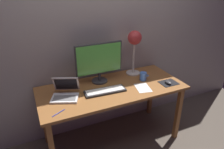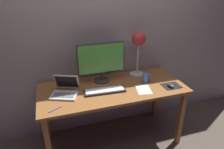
{
  "view_description": "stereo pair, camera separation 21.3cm",
  "coord_description": "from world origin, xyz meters",
  "px_view_note": "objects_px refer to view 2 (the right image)",
  "views": [
    {
      "loc": [
        -0.82,
        -1.81,
        1.83
      ],
      "look_at": [
        -0.02,
        -0.05,
        0.92
      ],
      "focal_mm": 32.91,
      "sensor_mm": 36.0,
      "label": 1
    },
    {
      "loc": [
        -0.62,
        -1.89,
        1.83
      ],
      "look_at": [
        -0.02,
        -0.05,
        0.92
      ],
      "focal_mm": 32.91,
      "sensor_mm": 36.0,
      "label": 2
    }
  ],
  "objects_px": {
    "monitor": "(101,60)",
    "mouse": "(171,85)",
    "desk_lamp": "(139,43)",
    "coffee_mug": "(146,78)",
    "pen": "(55,109)",
    "laptop": "(65,89)",
    "keyboard_main": "(105,91)"
  },
  "relations": [
    {
      "from": "keyboard_main",
      "to": "coffee_mug",
      "type": "distance_m",
      "value": 0.52
    },
    {
      "from": "laptop",
      "to": "pen",
      "type": "relative_size",
      "value": 2.42
    },
    {
      "from": "keyboard_main",
      "to": "mouse",
      "type": "height_order",
      "value": "mouse"
    },
    {
      "from": "coffee_mug",
      "to": "pen",
      "type": "xyz_separation_m",
      "value": [
        -1.04,
        -0.26,
        -0.04
      ]
    },
    {
      "from": "keyboard_main",
      "to": "laptop",
      "type": "bearing_deg",
      "value": 167.23
    },
    {
      "from": "monitor",
      "to": "laptop",
      "type": "relative_size",
      "value": 1.59
    },
    {
      "from": "coffee_mug",
      "to": "laptop",
      "type": "bearing_deg",
      "value": 179.11
    },
    {
      "from": "monitor",
      "to": "laptop",
      "type": "height_order",
      "value": "monitor"
    },
    {
      "from": "mouse",
      "to": "coffee_mug",
      "type": "height_order",
      "value": "coffee_mug"
    },
    {
      "from": "monitor",
      "to": "mouse",
      "type": "relative_size",
      "value": 5.62
    },
    {
      "from": "mouse",
      "to": "pen",
      "type": "height_order",
      "value": "mouse"
    },
    {
      "from": "laptop",
      "to": "coffee_mug",
      "type": "distance_m",
      "value": 0.91
    },
    {
      "from": "monitor",
      "to": "keyboard_main",
      "type": "bearing_deg",
      "value": -98.15
    },
    {
      "from": "monitor",
      "to": "coffee_mug",
      "type": "distance_m",
      "value": 0.55
    },
    {
      "from": "mouse",
      "to": "pen",
      "type": "bearing_deg",
      "value": -177.56
    },
    {
      "from": "laptop",
      "to": "pen",
      "type": "bearing_deg",
      "value": -115.34
    },
    {
      "from": "monitor",
      "to": "pen",
      "type": "xyz_separation_m",
      "value": [
        -0.56,
        -0.43,
        -0.26
      ]
    },
    {
      "from": "keyboard_main",
      "to": "pen",
      "type": "distance_m",
      "value": 0.55
    },
    {
      "from": "mouse",
      "to": "coffee_mug",
      "type": "xyz_separation_m",
      "value": [
        -0.21,
        0.2,
        0.03
      ]
    },
    {
      "from": "coffee_mug",
      "to": "pen",
      "type": "bearing_deg",
      "value": -166.16
    },
    {
      "from": "monitor",
      "to": "desk_lamp",
      "type": "xyz_separation_m",
      "value": [
        0.46,
        0.03,
        0.15
      ]
    },
    {
      "from": "laptop",
      "to": "pen",
      "type": "height_order",
      "value": "laptop"
    },
    {
      "from": "keyboard_main",
      "to": "laptop",
      "type": "distance_m",
      "value": 0.41
    },
    {
      "from": "desk_lamp",
      "to": "mouse",
      "type": "height_order",
      "value": "desk_lamp"
    },
    {
      "from": "laptop",
      "to": "mouse",
      "type": "bearing_deg",
      "value": -10.99
    },
    {
      "from": "desk_lamp",
      "to": "monitor",
      "type": "bearing_deg",
      "value": -175.9
    },
    {
      "from": "keyboard_main",
      "to": "pen",
      "type": "relative_size",
      "value": 3.2
    },
    {
      "from": "keyboard_main",
      "to": "mouse",
      "type": "xyz_separation_m",
      "value": [
        0.72,
        -0.13,
        0.01
      ]
    },
    {
      "from": "desk_lamp",
      "to": "coffee_mug",
      "type": "xyz_separation_m",
      "value": [
        0.01,
        -0.21,
        -0.36
      ]
    },
    {
      "from": "mouse",
      "to": "monitor",
      "type": "bearing_deg",
      "value": 150.96
    },
    {
      "from": "mouse",
      "to": "laptop",
      "type": "bearing_deg",
      "value": 169.01
    },
    {
      "from": "pen",
      "to": "mouse",
      "type": "bearing_deg",
      "value": 2.44
    }
  ]
}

